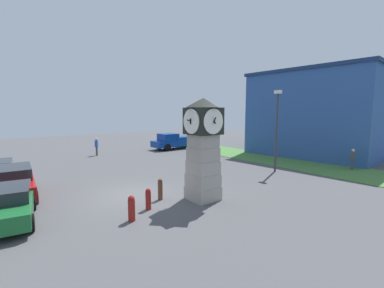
{
  "coord_description": "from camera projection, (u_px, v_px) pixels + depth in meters",
  "views": [
    {
      "loc": [
        12.12,
        -5.47,
        4.29
      ],
      "look_at": [
        1.06,
        2.97,
        2.56
      ],
      "focal_mm": 24.0,
      "sensor_mm": 36.0,
      "label": 1
    }
  ],
  "objects": [
    {
      "name": "ground_plane",
      "position": [
        134.0,
        195.0,
        13.38
      ],
      "size": [
        78.53,
        78.53,
        0.0
      ],
      "primitive_type": "plane",
      "color": "#4C4C4F"
    },
    {
      "name": "clock_tower",
      "position": [
        203.0,
        147.0,
        12.43
      ],
      "size": [
        1.88,
        1.9,
        4.96
      ],
      "color": "#9C978D",
      "rests_on": "ground_plane"
    },
    {
      "name": "bollard_near_tower",
      "position": [
        160.0,
        189.0,
        12.6
      ],
      "size": [
        0.23,
        0.23,
        1.06
      ],
      "color": "brown",
      "rests_on": "ground_plane"
    },
    {
      "name": "bollard_mid_row",
      "position": [
        148.0,
        199.0,
        11.34
      ],
      "size": [
        0.24,
        0.24,
        0.96
      ],
      "color": "maroon",
      "rests_on": "ground_plane"
    },
    {
      "name": "bollard_far_row",
      "position": [
        132.0,
        208.0,
        10.13
      ],
      "size": [
        0.28,
        0.28,
        1.04
      ],
      "color": "maroon",
      "rests_on": "ground_plane"
    },
    {
      "name": "car_near_tower",
      "position": [
        11.0,
        183.0,
        12.7
      ],
      "size": [
        4.6,
        2.26,
        1.57
      ],
      "color": "#A51111",
      "rests_on": "ground_plane"
    },
    {
      "name": "car_by_building",
      "position": [
        5.0,
        206.0,
        9.87
      ],
      "size": [
        4.04,
        2.29,
        1.39
      ],
      "color": "#19602D",
      "rests_on": "ground_plane"
    },
    {
      "name": "pickup_truck",
      "position": [
        175.0,
        141.0,
        30.09
      ],
      "size": [
        2.16,
        5.47,
        1.85
      ],
      "color": "navy",
      "rests_on": "ground_plane"
    },
    {
      "name": "pedestrian_near_bench",
      "position": [
        97.0,
        145.0,
        25.41
      ],
      "size": [
        0.47,
        0.41,
        1.75
      ],
      "color": "#3F3F47",
      "rests_on": "ground_plane"
    },
    {
      "name": "pedestrian_crossing_lot",
      "position": [
        353.0,
        158.0,
        19.0
      ],
      "size": [
        0.31,
        0.44,
        1.59
      ],
      "color": "#3F3F47",
      "rests_on": "ground_plane"
    },
    {
      "name": "street_lamp_near_road",
      "position": [
        277.0,
        125.0,
        18.22
      ],
      "size": [
        0.5,
        0.24,
        5.82
      ],
      "color": "#333338",
      "rests_on": "ground_plane"
    },
    {
      "name": "warehouse_blue_far",
      "position": [
        318.0,
        114.0,
        25.83
      ],
      "size": [
        12.28,
        10.25,
        8.23
      ],
      "color": "#2D5193",
      "rests_on": "ground_plane"
    },
    {
      "name": "grass_verge_far",
      "position": [
        330.0,
        169.0,
        19.4
      ],
      "size": [
        47.12,
        5.07,
        0.04
      ],
      "primitive_type": "cube",
      "color": "#477A38",
      "rests_on": "ground_plane"
    }
  ]
}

